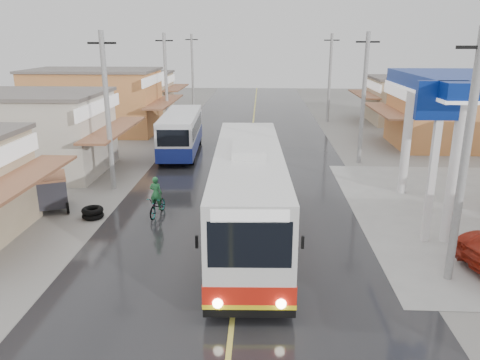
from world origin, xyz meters
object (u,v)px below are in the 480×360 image
Objects in this scene: tricycle_near at (51,190)px; tyre_stack at (93,213)px; coach_bus at (248,193)px; cyclist at (157,203)px; second_bus at (181,132)px.

tyre_stack is (2.22, -1.01, -0.69)m from tricycle_near.
coach_bus is 9.60m from tricycle_near.
cyclist reaches higher than tricycle_near.
tyre_stack is (-2.81, -0.44, -0.37)m from cyclist.
coach_bus is 6.66× the size of cyclist.
coach_bus reaches higher than cyclist.
second_bus is 8.86× the size of tyre_stack.
second_bus reaches higher than tricycle_near.
second_bus is 11.79m from tricycle_near.
second_bus reaches higher than cyclist.
cyclist is at bearing -88.97° from second_bus.
coach_bus is 5.24× the size of tricycle_near.
coach_bus reaches higher than tyre_stack.
tricycle_near is at bearing -177.51° from cyclist.
tricycle_near is (-9.15, 2.75, -0.92)m from coach_bus.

